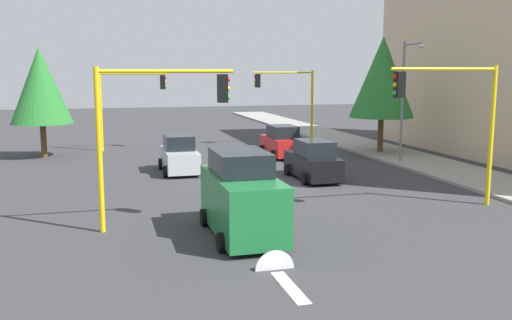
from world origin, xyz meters
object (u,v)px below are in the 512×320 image
delivery_van_green (242,197)px  traffic_signal_far_left (288,92)px  tree_opposite_side (40,86)px  traffic_signal_far_right (129,94)px  traffic_signal_near_left (453,108)px  traffic_signal_near_right (155,115)px  car_black (313,162)px  tree_roadside_mid (382,77)px  street_lamp_curbside (406,89)px  car_silver (179,156)px  car_red (282,142)px

delivery_van_green → traffic_signal_far_left: bearing=158.0°
tree_opposite_side → delivery_van_green: 21.37m
traffic_signal_far_right → traffic_signal_far_left: traffic_signal_far_left is taller
traffic_signal_far_right → delivery_van_green: traffic_signal_far_right is taller
traffic_signal_near_left → delivery_van_green: (1.60, -8.77, -2.66)m
traffic_signal_near_right → delivery_van_green: size_ratio=1.14×
traffic_signal_far_right → car_black: traffic_signal_far_right is taller
traffic_signal_far_right → tree_roadside_mid: 16.79m
traffic_signal_near_right → car_black: (-6.87, 8.28, -2.99)m
traffic_signal_far_left → delivery_van_green: size_ratio=1.12×
traffic_signal_far_left → tree_opposite_side: size_ratio=0.79×
traffic_signal_near_left → traffic_signal_far_left: bearing=-179.9°
traffic_signal_far_left → car_black: 13.79m
delivery_van_green → car_black: 10.22m
street_lamp_curbside → traffic_signal_far_left: bearing=-161.1°
tree_opposite_side → tree_roadside_mid: bearing=79.2°
traffic_signal_far_left → car_silver: bearing=-44.3°
street_lamp_curbside → delivery_van_green: 16.92m
traffic_signal_far_left → car_black: (13.13, -3.03, -2.93)m
car_silver → car_red: 7.97m
traffic_signal_near_left → traffic_signal_far_right: bearing=-150.5°
traffic_signal_far_left → car_red: size_ratio=1.32×
tree_opposite_side → car_silver: size_ratio=1.71×
traffic_signal_far_right → car_silver: 10.05m
traffic_signal_near_right → tree_roadside_mid: bearing=131.8°
tree_opposite_side → traffic_signal_far_right: bearing=110.5°
street_lamp_curbside → car_silver: 13.22m
street_lamp_curbside → tree_opposite_side: (-8.39, -20.20, 0.09)m
traffic_signal_near_right → street_lamp_curbside: bearing=122.9°
delivery_van_green → tree_roadside_mid: bearing=140.0°
tree_roadside_mid → car_red: 7.73m
traffic_signal_far_right → tree_roadside_mid: (6.00, 15.64, 1.17)m
traffic_signal_near_left → tree_opposite_side: 24.54m
car_black → tree_roadside_mid: bearing=134.0°
tree_roadside_mid → tree_opposite_side: tree_roadside_mid is taller
traffic_signal_near_right → traffic_signal_far_right: 20.00m
traffic_signal_near_left → car_black: 8.12m
traffic_signal_near_right → tree_opposite_side: 18.78m
traffic_signal_far_left → tree_opposite_side: bearing=-83.2°
car_red → street_lamp_curbside: bearing=49.7°
traffic_signal_near_right → traffic_signal_near_left: (-0.00, 11.35, 0.06)m
traffic_signal_far_left → street_lamp_curbside: size_ratio=0.77×
traffic_signal_near_left → traffic_signal_far_right: 22.98m
traffic_signal_near_left → street_lamp_curbside: 10.24m
car_red → car_black: same height
traffic_signal_near_right → tree_opposite_side: tree_opposite_side is taller
traffic_signal_far_right → traffic_signal_far_left: size_ratio=0.99×
tree_roadside_mid → car_silver: size_ratio=1.91×
traffic_signal_near_left → car_black: (-6.87, -3.06, -3.04)m
traffic_signal_far_right → tree_opposite_side: bearing=-69.5°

